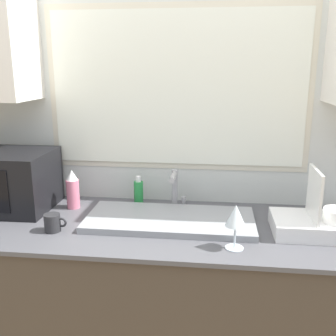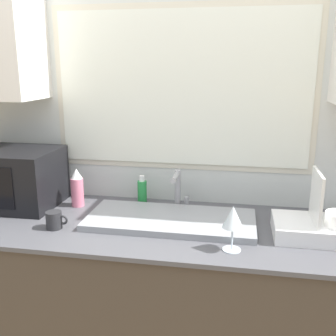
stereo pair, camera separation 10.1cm
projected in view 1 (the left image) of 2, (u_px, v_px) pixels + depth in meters
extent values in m
cube|color=#42382D|center=(169.00, 313.00, 1.95)|extent=(2.37, 0.68, 0.91)
cube|color=#4C4C51|center=(170.00, 226.00, 1.83)|extent=(2.40, 0.71, 0.02)
cube|color=silver|center=(178.00, 132.00, 2.09)|extent=(6.00, 0.06, 2.60)
cube|color=beige|center=(177.00, 89.00, 2.00)|extent=(1.35, 0.01, 0.83)
cube|color=white|center=(177.00, 89.00, 2.00)|extent=(1.29, 0.01, 0.77)
cube|color=gray|center=(169.00, 220.00, 1.84)|extent=(0.78, 0.36, 0.03)
cylinder|color=#99999E|center=(174.00, 189.00, 2.02)|extent=(0.03, 0.03, 0.20)
cylinder|color=#99999E|center=(173.00, 177.00, 1.93)|extent=(0.03, 0.15, 0.03)
cylinder|color=#99999E|center=(184.00, 202.00, 2.03)|extent=(0.02, 0.02, 0.06)
cube|color=black|center=(4.00, 180.00, 2.01)|extent=(0.48, 0.36, 0.30)
cube|color=white|center=(311.00, 226.00, 1.72)|extent=(0.34, 0.26, 0.07)
cube|color=white|center=(314.00, 194.00, 1.69)|extent=(0.01, 0.22, 0.22)
cylinder|color=#D8728C|center=(73.00, 194.00, 2.02)|extent=(0.07, 0.07, 0.15)
cone|color=silver|center=(72.00, 175.00, 2.00)|extent=(0.06, 0.06, 0.05)
cylinder|color=#268C3F|center=(139.00, 193.00, 2.07)|extent=(0.05, 0.05, 0.13)
cylinder|color=white|center=(138.00, 179.00, 2.05)|extent=(0.03, 0.03, 0.03)
cylinder|color=#262628|center=(52.00, 223.00, 1.74)|extent=(0.07, 0.07, 0.08)
torus|color=#262628|center=(62.00, 222.00, 1.74)|extent=(0.05, 0.01, 0.05)
cylinder|color=silver|center=(234.00, 248.00, 1.59)|extent=(0.07, 0.07, 0.00)
cylinder|color=silver|center=(235.00, 237.00, 1.58)|extent=(0.01, 0.01, 0.09)
cone|color=silver|center=(236.00, 215.00, 1.55)|extent=(0.08, 0.08, 0.09)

